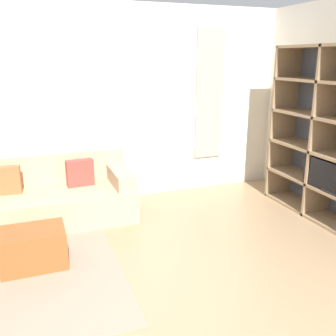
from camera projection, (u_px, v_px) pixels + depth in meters
The scene contains 3 objects.
wall_back at pixel (95, 106), 5.09m from camera, with size 6.76×0.11×2.70m.
couch_main at pixel (47, 198), 4.69m from camera, with size 2.09×0.93×0.79m.
ottoman at pixel (34, 248), 3.67m from camera, with size 0.61×0.45×0.38m.
Camera 1 is at (-0.88, -1.75, 1.99)m, focal length 40.00 mm.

